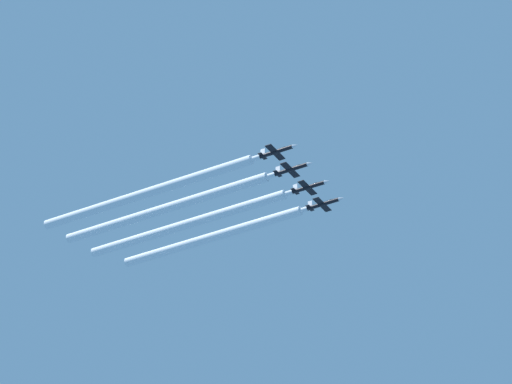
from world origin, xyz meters
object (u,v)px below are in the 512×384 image
(jet_inner_left, at_px, (310,187))
(jet_center, at_px, (293,169))
(jet_far_left, at_px, (325,203))
(jet_inner_right, at_px, (278,151))

(jet_inner_left, xyz_separation_m, jet_center, (10.92, 0.02, 0.22))
(jet_far_left, relative_size, jet_inner_right, 1.00)
(jet_center, bearing_deg, jet_inner_left, -179.92)
(jet_far_left, xyz_separation_m, jet_inner_left, (10.43, 0.47, 0.19))
(jet_inner_left, height_order, jet_inner_right, jet_inner_right)
(jet_inner_left, bearing_deg, jet_far_left, -177.40)
(jet_center, distance_m, jet_inner_right, 10.02)
(jet_inner_right, bearing_deg, jet_center, -177.20)
(jet_inner_left, height_order, jet_center, jet_center)
(jet_far_left, bearing_deg, jet_center, 1.31)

